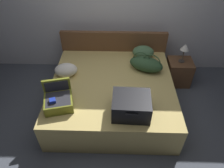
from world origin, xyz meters
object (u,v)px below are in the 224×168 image
at_px(nightstand, 179,72).
at_px(pillow_center_head, 66,70).
at_px(bed, 112,95).
at_px(pillow_near_headboard, 143,52).
at_px(duffel_bag, 146,64).
at_px(hard_case_medium, 58,100).
at_px(table_lamp, 185,48).
at_px(hard_case_large, 131,105).

bearing_deg(nightstand, pillow_center_head, -165.90).
height_order(bed, pillow_near_headboard, pillow_near_headboard).
bearing_deg(pillow_near_headboard, bed, -125.56).
xyz_separation_m(bed, duffel_bag, (0.56, 0.36, 0.39)).
bearing_deg(pillow_center_head, hard_case_medium, -87.66).
relative_size(nightstand, table_lamp, 1.37).
bearing_deg(duffel_bag, hard_case_large, -106.64).
bearing_deg(hard_case_medium, pillow_center_head, 78.57).
height_order(duffel_bag, pillow_center_head, duffel_bag).
relative_size(bed, pillow_center_head, 5.29).
bearing_deg(pillow_center_head, nightstand, 14.10).
bearing_deg(duffel_bag, hard_case_medium, -146.36).
relative_size(hard_case_large, nightstand, 1.05).
distance_m(duffel_bag, nightstand, 0.87).
bearing_deg(table_lamp, hard_case_medium, -149.25).
xyz_separation_m(hard_case_large, nightstand, (0.99, 1.30, -0.42)).
xyz_separation_m(pillow_near_headboard, table_lamp, (0.71, -0.08, 0.14)).
bearing_deg(bed, table_lamp, 28.58).
distance_m(duffel_bag, pillow_near_headboard, 0.40).
bearing_deg(nightstand, duffel_bag, -155.11).
distance_m(bed, pillow_center_head, 0.87).
bearing_deg(duffel_bag, pillow_near_headboard, 91.76).
bearing_deg(hard_case_medium, pillow_near_headboard, 30.86).
bearing_deg(hard_case_medium, bed, 20.48).
xyz_separation_m(duffel_bag, pillow_center_head, (-1.32, -0.18, -0.02)).
bearing_deg(hard_case_medium, table_lamp, 16.99).
xyz_separation_m(pillow_center_head, table_lamp, (2.02, 0.51, 0.14)).
xyz_separation_m(duffel_bag, table_lamp, (0.70, 0.32, 0.12)).
height_order(duffel_bag, nightstand, duffel_bag).
distance_m(bed, nightstand, 1.43).
xyz_separation_m(hard_case_large, pillow_center_head, (-1.03, 0.79, -0.03)).
height_order(hard_case_medium, nightstand, hard_case_medium).
relative_size(bed, pillow_near_headboard, 5.03).
bearing_deg(hard_case_medium, nightstand, 16.99).
bearing_deg(table_lamp, bed, -151.42).
height_order(bed, duffel_bag, duffel_bag).
relative_size(hard_case_medium, table_lamp, 1.27).
relative_size(hard_case_large, table_lamp, 1.44).
bearing_deg(pillow_near_headboard, table_lamp, -6.50).
xyz_separation_m(bed, hard_case_large, (0.27, -0.61, 0.41)).
height_order(pillow_near_headboard, table_lamp, table_lamp).
relative_size(duffel_bag, nightstand, 1.28).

